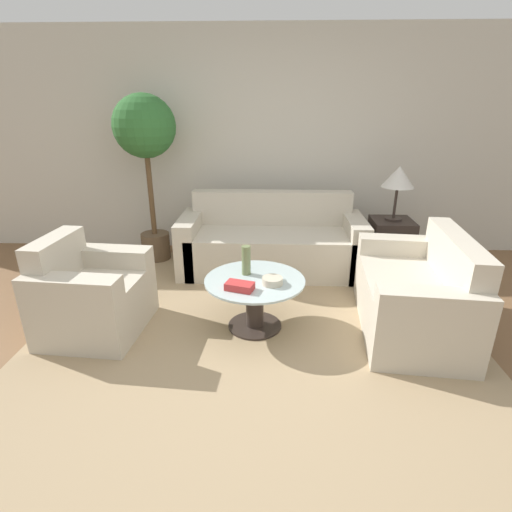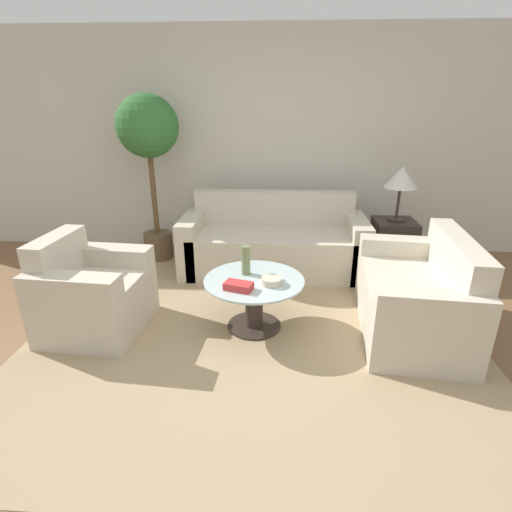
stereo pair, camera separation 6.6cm
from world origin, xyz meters
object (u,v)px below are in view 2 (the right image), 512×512
(vase, at_px, (246,260))
(bowl, at_px, (272,281))
(table_lamp, at_px, (401,179))
(potted_plant, at_px, (149,140))
(loveseat, at_px, (420,299))
(book_stack, at_px, (238,286))
(coffee_table, at_px, (254,297))
(armchair, at_px, (90,296))
(sofa_main, at_px, (273,244))

(vase, xyz_separation_m, bowl, (0.22, -0.19, -0.10))
(table_lamp, height_order, potted_plant, potted_plant)
(vase, bearing_deg, loveseat, -2.70)
(bowl, bearing_deg, book_stack, -156.72)
(potted_plant, bearing_deg, book_stack, -56.02)
(potted_plant, bearing_deg, coffee_table, -50.30)
(coffee_table, bearing_deg, bowl, -30.40)
(table_lamp, bearing_deg, coffee_table, -138.16)
(table_lamp, distance_m, bowl, 1.99)
(coffee_table, distance_m, book_stack, 0.29)
(potted_plant, xyz_separation_m, bowl, (1.41, -1.61, -0.92))
(armchair, xyz_separation_m, table_lamp, (2.81, 1.39, 0.74))
(armchair, distance_m, potted_plant, 1.95)
(sofa_main, height_order, vase, sofa_main)
(bowl, distance_m, book_stack, 0.27)
(vase, height_order, book_stack, vase)
(sofa_main, height_order, coffee_table, sofa_main)
(coffee_table, relative_size, book_stack, 3.44)
(coffee_table, height_order, bowl, bowl)
(table_lamp, xyz_separation_m, book_stack, (-1.56, -1.50, -0.56))
(loveseat, relative_size, book_stack, 5.81)
(coffee_table, bearing_deg, potted_plant, 129.70)
(table_lamp, height_order, book_stack, table_lamp)
(vase, height_order, bowl, vase)
(loveseat, xyz_separation_m, book_stack, (-1.46, -0.23, 0.18))
(bowl, bearing_deg, potted_plant, 131.22)
(sofa_main, height_order, book_stack, sofa_main)
(armchair, distance_m, coffee_table, 1.36)
(armchair, xyz_separation_m, bowl, (1.50, -0.00, 0.18))
(sofa_main, bearing_deg, coffee_table, -95.86)
(loveseat, xyz_separation_m, potted_plant, (-2.62, 1.48, 1.10))
(sofa_main, xyz_separation_m, loveseat, (1.22, -1.25, 0.00))
(potted_plant, distance_m, book_stack, 2.26)
(coffee_table, bearing_deg, book_stack, -119.23)
(loveseat, bearing_deg, book_stack, -75.64)
(loveseat, bearing_deg, potted_plant, -114.10)
(vase, relative_size, bowl, 1.51)
(armchair, height_order, potted_plant, potted_plant)
(coffee_table, xyz_separation_m, bowl, (0.14, -0.08, 0.19))
(sofa_main, distance_m, vase, 1.23)
(loveseat, height_order, vase, loveseat)
(sofa_main, distance_m, coffee_table, 1.29)
(table_lamp, distance_m, potted_plant, 2.75)
(sofa_main, xyz_separation_m, coffee_table, (-0.13, -1.29, -0.00))
(table_lamp, relative_size, book_stack, 2.43)
(coffee_table, bearing_deg, sofa_main, 84.14)
(sofa_main, relative_size, loveseat, 1.44)
(loveseat, relative_size, bowl, 8.42)
(bowl, bearing_deg, table_lamp, 46.62)
(book_stack, bearing_deg, vase, 100.68)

